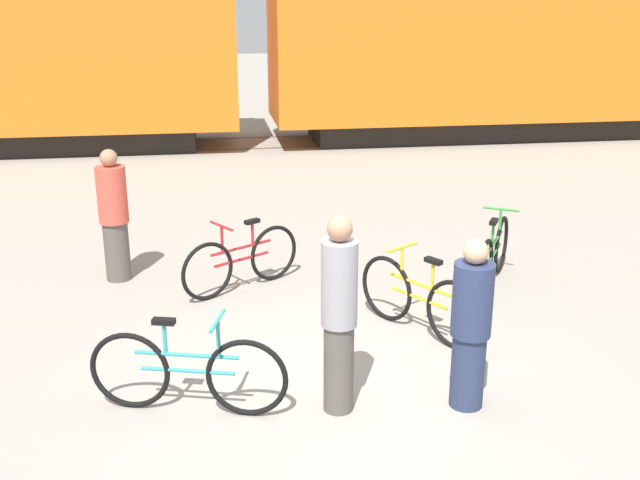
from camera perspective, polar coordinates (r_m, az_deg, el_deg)
name	(u,v)px	position (r m, az deg, el deg)	size (l,w,h in m)	color
ground_plane	(348,388)	(7.27, 2.15, -11.17)	(80.00, 80.00, 0.00)	gray
freight_train	(252,21)	(18.44, -5.17, 16.25)	(53.08, 2.83, 5.48)	black
rail_near	(258,148)	(18.07, -4.75, 6.96)	(65.08, 0.07, 0.01)	#4C4238
rail_far	(254,137)	(19.48, -5.07, 7.79)	(65.08, 0.07, 0.01)	#4C4238
bicycle_green	(494,255)	(9.76, 13.10, -1.12)	(1.00, 1.55, 0.95)	black
bicycle_yellow	(419,299)	(8.24, 7.56, -4.51)	(0.98, 1.50, 0.95)	black
bicycle_teal	(188,372)	(6.81, -10.05, -9.89)	(1.75, 0.58, 0.92)	black
bicycle_maroon	(242,260)	(9.42, -5.99, -1.55)	(1.50, 0.98, 0.91)	black
person_in_red	(114,216)	(9.91, -15.43, 1.76)	(0.38, 0.38, 1.73)	#514C47
person_in_grey	(339,315)	(6.51, 1.46, -5.73)	(0.32, 0.32, 1.82)	#514C47
person_in_navy	(471,326)	(6.76, 11.41, -6.41)	(0.36, 0.36, 1.59)	#283351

